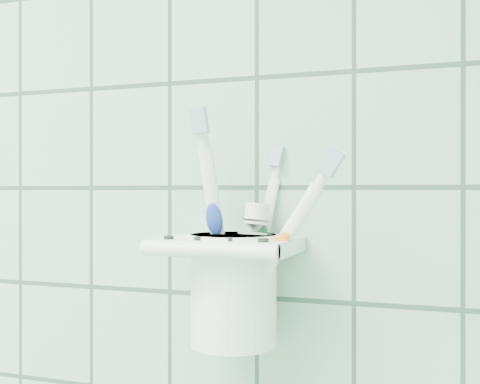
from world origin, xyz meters
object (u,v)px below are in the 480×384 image
at_px(toothbrush_blue, 243,235).
at_px(toothbrush_orange, 225,225).
at_px(cup, 234,285).
at_px(toothpaste_tube, 246,260).
at_px(holder_bracket, 229,247).
at_px(toothbrush_pink, 232,218).

distance_m(toothbrush_blue, toothbrush_orange, 0.02).
relative_size(cup, toothbrush_blue, 0.56).
height_order(toothbrush_blue, toothbrush_orange, toothbrush_orange).
height_order(cup, toothpaste_tube, toothpaste_tube).
xyz_separation_m(toothbrush_blue, toothpaste_tube, (0.01, -0.02, -0.02)).
distance_m(toothbrush_orange, toothpaste_tube, 0.04).
bearing_deg(holder_bracket, toothbrush_blue, 70.68).
xyz_separation_m(holder_bracket, toothbrush_blue, (0.01, 0.02, 0.01)).
height_order(toothbrush_pink, toothbrush_blue, toothbrush_pink).
distance_m(cup, toothbrush_pink, 0.06).
relative_size(cup, toothpaste_tube, 0.82).
bearing_deg(toothbrush_blue, holder_bracket, -98.79).
bearing_deg(toothpaste_tube, cup, -166.32).
distance_m(holder_bracket, toothbrush_orange, 0.02).
relative_size(toothbrush_pink, toothbrush_orange, 1.11).
bearing_deg(toothbrush_pink, toothbrush_blue, 16.52).
relative_size(toothbrush_blue, toothbrush_orange, 0.94).
height_order(toothbrush_pink, toothbrush_orange, toothbrush_pink).
xyz_separation_m(holder_bracket, toothbrush_pink, (-0.00, 0.01, 0.03)).
height_order(toothbrush_orange, toothpaste_tube, toothbrush_orange).
height_order(toothbrush_blue, toothpaste_tube, toothbrush_blue).
relative_size(cup, toothbrush_orange, 0.53).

